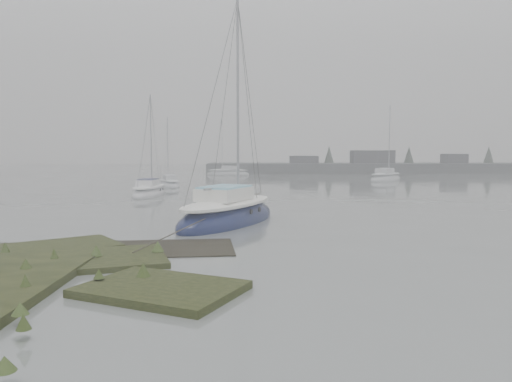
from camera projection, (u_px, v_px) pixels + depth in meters
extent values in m
plane|color=slate|center=(222.00, 190.00, 41.91)|extent=(160.00, 160.00, 0.00)
cube|color=#4C4F51|center=(411.00, 169.00, 73.89)|extent=(60.00, 8.00, 1.60)
cube|color=#424247|center=(304.00, 163.00, 72.74)|extent=(4.00, 3.00, 2.20)
cube|color=#424247|center=(372.00, 161.00, 72.77)|extent=(6.00, 3.00, 3.00)
cube|color=#424247|center=(454.00, 162.00, 72.85)|extent=(3.00, 3.00, 2.50)
cone|color=#384238|center=(329.00, 158.00, 74.69)|extent=(2.00, 2.00, 3.50)
cone|color=#384238|center=(409.00, 158.00, 74.76)|extent=(2.00, 2.00, 3.50)
cone|color=#384238|center=(489.00, 158.00, 74.83)|extent=(2.00, 2.00, 3.50)
ellipsoid|color=#12183D|center=(228.00, 220.00, 22.55)|extent=(5.58, 8.14, 1.89)
ellipsoid|color=white|center=(228.00, 204.00, 22.49)|extent=(4.69, 7.02, 0.53)
cube|color=white|center=(225.00, 194.00, 22.14)|extent=(2.63, 3.12, 0.56)
cube|color=#84C2D9|center=(225.00, 187.00, 22.12)|extent=(2.44, 2.87, 0.09)
cylinder|color=#939399|center=(238.00, 97.00, 23.00)|extent=(0.12, 0.12, 8.90)
cylinder|color=#939399|center=(222.00, 187.00, 21.92)|extent=(1.39, 2.87, 0.10)
ellipsoid|color=silver|center=(149.00, 194.00, 36.27)|extent=(2.33, 5.77, 1.37)
ellipsoid|color=white|center=(149.00, 187.00, 36.22)|extent=(1.90, 5.02, 0.39)
cube|color=white|center=(148.00, 182.00, 35.95)|extent=(1.37, 2.03, 0.40)
cube|color=#1A1C4C|center=(148.00, 179.00, 35.94)|extent=(1.28, 1.86, 0.06)
cylinder|color=#939399|center=(151.00, 139.00, 36.66)|extent=(0.09, 0.09, 6.44)
cylinder|color=#939399|center=(147.00, 179.00, 35.78)|extent=(0.27, 2.25, 0.07)
ellipsoid|color=silver|center=(170.00, 186.00, 45.39)|extent=(3.18, 5.13, 1.18)
ellipsoid|color=silver|center=(169.00, 180.00, 45.35)|extent=(2.66, 4.43, 0.33)
cube|color=silver|center=(170.00, 177.00, 45.13)|extent=(1.55, 1.93, 0.35)
cube|color=silver|center=(170.00, 175.00, 45.11)|extent=(1.44, 1.77, 0.06)
cylinder|color=#939399|center=(168.00, 147.00, 45.69)|extent=(0.08, 0.08, 5.57)
cylinder|color=#939399|center=(170.00, 175.00, 44.98)|extent=(0.73, 1.85, 0.06)
ellipsoid|color=silver|center=(386.00, 180.00, 54.25)|extent=(5.49, 6.20, 1.52)
ellipsoid|color=silver|center=(386.00, 174.00, 54.20)|extent=(4.67, 5.32, 0.43)
cube|color=silver|center=(385.00, 171.00, 53.96)|extent=(2.38, 2.52, 0.45)
cube|color=silver|center=(385.00, 168.00, 53.94)|extent=(2.20, 2.32, 0.07)
cylinder|color=#939399|center=(389.00, 138.00, 54.52)|extent=(0.10, 0.10, 7.17)
cylinder|color=#939399|center=(384.00, 168.00, 53.80)|extent=(1.61, 2.02, 0.08)
ellipsoid|color=#B8BDC3|center=(228.00, 174.00, 66.12)|extent=(5.94, 2.68, 1.39)
ellipsoid|color=white|center=(228.00, 170.00, 66.08)|extent=(5.16, 2.20, 0.39)
cube|color=white|center=(229.00, 168.00, 66.02)|extent=(2.12, 1.49, 0.41)
cube|color=#B5BAC0|center=(229.00, 166.00, 66.00)|extent=(1.95, 1.39, 0.07)
cylinder|color=#939399|center=(222.00, 143.00, 65.89)|extent=(0.09, 0.09, 6.55)
cylinder|color=#939399|center=(231.00, 166.00, 65.98)|extent=(2.28, 0.40, 0.07)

